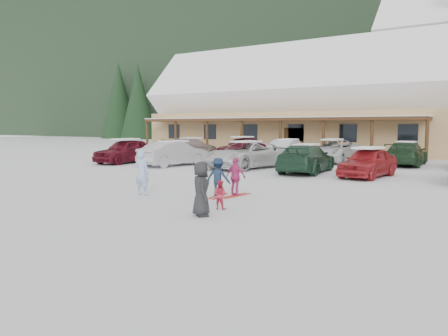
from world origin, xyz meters
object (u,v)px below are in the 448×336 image
Objects in this scene: child_magenta at (236,177)px; parked_car_2 at (246,155)px; adult_skier at (142,173)px; parked_car_8 at (242,147)px; parked_car_3 at (306,159)px; parked_car_11 at (406,154)px; toddler_red at (220,195)px; parked_car_9 at (288,149)px; bystander_dark at (201,189)px; parked_car_4 at (368,162)px; day_lodge at (296,109)px; child_navy at (218,177)px; parked_car_0 at (126,151)px; parked_car_1 at (174,154)px; parked_car_7 at (191,147)px; parked_car_10 at (332,151)px.

child_magenta is 9.75m from parked_car_2.
parked_car_8 reaches higher than adult_skier.
parked_car_11 is (3.52, 6.98, -0.00)m from parked_car_3.
child_magenta is (-0.83, 2.23, 0.25)m from toddler_red.
toddler_red is at bearing -52.74° from parked_car_8.
adult_skier reaches higher than parked_car_9.
parked_car_4 is at bearing -51.01° from bystander_dark.
day_lodge is at bearing -84.28° from adult_skier.
parked_car_8 reaches higher than child_navy.
parked_car_0 is (-10.02, 9.04, -0.00)m from adult_skier.
parked_car_1 is 0.91× the size of parked_car_11.
parked_car_10 is (11.31, 0.34, 0.04)m from parked_car_7.
parked_car_1 reaches higher than toddler_red.
adult_skier reaches higher than parked_car_3.
parked_car_2 reaches higher than child_navy.
parked_car_11 is at bearing -115.72° from child_navy.
parked_car_3 is at bearing 60.44° from parked_car_11.
parked_car_11 reaches higher than parked_car_9.
parked_car_0 reaches higher than bystander_dark.
parked_car_4 is at bearing -57.46° from day_lodge.
bystander_dark is 23.00m from parked_car_7.
bystander_dark is at bearing 101.50° from child_navy.
parked_car_8 is (-8.14, 7.35, 0.06)m from parked_car_3.
parked_car_9 reaches higher than toddler_red.
parked_car_10 is (-2.72, 17.36, 0.33)m from toddler_red.
parked_car_11 is at bearing 2.16° from parked_car_10.
parked_car_11 is (11.66, -0.37, -0.07)m from parked_car_8.
parked_car_4 is (11.27, 0.50, -0.05)m from parked_car_1.
toddler_red is at bearing -70.29° from day_lodge.
parked_car_7 is at bearing -0.94° from parked_car_11.
parked_car_3 is at bearing -177.94° from parked_car_4.
child_magenta is 16.90m from parked_car_9.
parked_car_0 is 11.95m from parked_car_3.
parked_car_11 is (1.79, 17.54, 0.29)m from toddler_red.
parked_car_2 is 10.61m from parked_car_7.
parked_car_9 is at bearing -65.01° from child_magenta.
parked_car_0 is 0.92× the size of parked_car_3.
day_lodge is 19.58m from parked_car_0.
toddler_red is 10.40m from parked_car_4.
bystander_dark is at bearing 136.13° from parked_car_7.
parked_car_9 reaches higher than child_magenta.
toddler_red is at bearing 137.61° from parked_car_7.
parked_car_3 is (8.55, -18.11, -3.22)m from day_lodge.
parked_car_11 is at bearing 26.50° from parked_car_0.
bystander_dark is 18.71m from parked_car_11.
parked_car_4 is at bearing -125.31° from adult_skier.
parked_car_0 reaches higher than parked_car_4.
parked_car_7 is (-10.41, 16.42, -0.07)m from adult_skier.
parked_car_2 is at bearing -74.74° from day_lodge.
parked_car_1 is at bearing -170.42° from parked_car_4.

